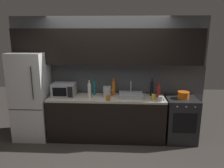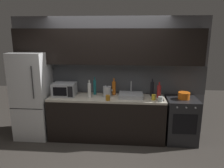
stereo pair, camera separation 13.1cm
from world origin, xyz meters
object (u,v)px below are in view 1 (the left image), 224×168
Objects in this scene: refrigerator at (32,96)px; wine_bottle_dark at (152,89)px; mug_clear at (161,99)px; wine_bottle_orange at (114,88)px; oven_range at (180,119)px; mug_amber at (108,98)px; wine_bottle_teal at (94,87)px; wine_bottle_white at (89,90)px; wine_bottle_red at (159,91)px; cooking_pot at (183,95)px; mug_yellow at (154,97)px; kettle at (107,92)px; microwave at (64,90)px.

refrigerator is 4.95× the size of wine_bottle_dark.
wine_bottle_orange is at bearing 155.80° from mug_clear.
mug_amber reaches higher than oven_range.
wine_bottle_teal is 3.61× the size of mug_amber.
wine_bottle_white is (-0.07, -0.21, -0.01)m from wine_bottle_teal.
oven_range is 1.51m from wine_bottle_orange.
wine_bottle_white is at bearing -174.91° from wine_bottle_red.
cooking_pot is (0.02, 0.00, 0.52)m from oven_range.
mug_clear is at bearing -24.20° from wine_bottle_orange.
cooking_pot is at bearing -8.00° from wine_bottle_orange.
wine_bottle_white is at bearing -178.30° from cooking_pot.
mug_yellow reaches higher than mug_amber.
wine_bottle_dark is 0.39m from mug_clear.
kettle is 1.06m from mug_clear.
mug_clear is at bearing -6.92° from microwave.
mug_clear is 0.45× the size of cooking_pot.
wine_bottle_orange is at bearing 10.02° from microwave.
oven_range is 8.76× the size of mug_clear.
wine_bottle_dark is 1.27m from wine_bottle_white.
wine_bottle_orange is 0.93m from wine_bottle_red.
kettle is 0.69× the size of wine_bottle_orange.
refrigerator is 1.62m from mug_amber.
wine_bottle_orange reaches higher than cooking_pot.
wine_bottle_orange reaches higher than mug_clear.
cooking_pot is at bearing -0.62° from kettle.
wine_bottle_dark is (0.79, -0.06, 0.01)m from wine_bottle_orange.
oven_range is at bearing 10.13° from mug_yellow.
wine_bottle_orange is (-1.38, 0.20, 0.59)m from oven_range.
cooking_pot is (0.61, -0.14, -0.08)m from wine_bottle_dark.
wine_bottle_teal is at bearing 175.07° from cooking_pot.
wine_bottle_teal is 1.23m from mug_yellow.
kettle is at bearing 172.49° from mug_yellow.
microwave is (-2.38, 0.02, 0.58)m from oven_range.
mug_yellow reaches higher than oven_range.
refrigerator is 7.92× the size of cooking_pot.
refrigerator is at bearing -179.39° from kettle.
microwave is 4.39× the size of mug_amber.
wine_bottle_red is (1.04, 0.05, 0.02)m from kettle.
cooking_pot is at bearing 9.96° from mug_yellow.
cooking_pot is at bearing 1.70° from wine_bottle_white.
oven_range is at bearing -13.48° from wine_bottle_dark.
wine_bottle_orange reaches higher than wine_bottle_red.
refrigerator reaches higher than wine_bottle_red.
microwave is at bearing 179.53° from oven_range.
wine_bottle_dark is at bearing 167.03° from cooking_pot.
refrigerator is at bearing 177.58° from mug_yellow.
refrigerator reaches higher than wine_bottle_teal.
wine_bottle_white reaches higher than kettle.
wine_bottle_dark is 3.40× the size of mug_yellow.
refrigerator is 2.49m from mug_yellow.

